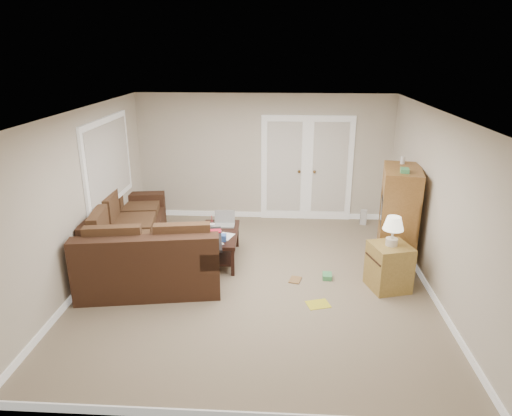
# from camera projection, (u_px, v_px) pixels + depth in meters

# --- Properties ---
(floor) EXTENTS (5.50, 5.50, 0.00)m
(floor) POSITION_uv_depth(u_px,v_px,m) (256.00, 280.00, 6.85)
(floor) COLOR gray
(floor) RESTS_ON ground
(ceiling) EXTENTS (5.00, 5.50, 0.02)m
(ceiling) POSITION_uv_depth(u_px,v_px,m) (256.00, 112.00, 6.02)
(ceiling) COLOR silver
(ceiling) RESTS_ON wall_back
(wall_left) EXTENTS (0.02, 5.50, 2.50)m
(wall_left) POSITION_uv_depth(u_px,v_px,m) (83.00, 198.00, 6.58)
(wall_left) COLOR beige
(wall_left) RESTS_ON floor
(wall_right) EXTENTS (0.02, 5.50, 2.50)m
(wall_right) POSITION_uv_depth(u_px,v_px,m) (436.00, 205.00, 6.30)
(wall_right) COLOR beige
(wall_right) RESTS_ON floor
(wall_back) EXTENTS (5.00, 0.02, 2.50)m
(wall_back) POSITION_uv_depth(u_px,v_px,m) (264.00, 158.00, 9.03)
(wall_back) COLOR beige
(wall_back) RESTS_ON floor
(wall_front) EXTENTS (5.00, 0.02, 2.50)m
(wall_front) POSITION_uv_depth(u_px,v_px,m) (236.00, 304.00, 3.84)
(wall_front) COLOR beige
(wall_front) RESTS_ON floor
(baseboards) EXTENTS (5.00, 5.50, 0.10)m
(baseboards) POSITION_uv_depth(u_px,v_px,m) (256.00, 277.00, 6.83)
(baseboards) COLOR white
(baseboards) RESTS_ON floor
(french_doors) EXTENTS (1.80, 0.05, 2.13)m
(french_doors) POSITION_uv_depth(u_px,v_px,m) (307.00, 169.00, 9.02)
(french_doors) COLOR white
(french_doors) RESTS_ON floor
(window_left) EXTENTS (0.05, 1.92, 1.42)m
(window_left) POSITION_uv_depth(u_px,v_px,m) (108.00, 162.00, 7.42)
(window_left) COLOR white
(window_left) RESTS_ON wall_left
(sectional_sofa) EXTENTS (2.46, 3.13, 0.93)m
(sectional_sofa) POSITION_uv_depth(u_px,v_px,m) (137.00, 245.00, 7.17)
(sectional_sofa) COLOR #3B2316
(sectional_sofa) RESTS_ON floor
(coffee_table) EXTENTS (0.63, 1.20, 0.80)m
(coffee_table) POSITION_uv_depth(u_px,v_px,m) (220.00, 245.00, 7.45)
(coffee_table) COLOR black
(coffee_table) RESTS_ON floor
(tv_armoire) EXTENTS (0.71, 1.07, 1.70)m
(tv_armoire) POSITION_uv_depth(u_px,v_px,m) (398.00, 217.00, 7.15)
(tv_armoire) COLOR brown
(tv_armoire) RESTS_ON floor
(side_cabinet) EXTENTS (0.64, 0.64, 1.10)m
(side_cabinet) POSITION_uv_depth(u_px,v_px,m) (389.00, 263.00, 6.50)
(side_cabinet) COLOR olive
(side_cabinet) RESTS_ON floor
(space_heater) EXTENTS (0.14, 0.13, 0.29)m
(space_heater) POSITION_uv_depth(u_px,v_px,m) (364.00, 217.00, 9.00)
(space_heater) COLOR silver
(space_heater) RESTS_ON floor
(floor_magazine) EXTENTS (0.36, 0.32, 0.01)m
(floor_magazine) POSITION_uv_depth(u_px,v_px,m) (318.00, 304.00, 6.20)
(floor_magazine) COLOR gold
(floor_magazine) RESTS_ON floor
(floor_greenbox) EXTENTS (0.15, 0.19, 0.07)m
(floor_greenbox) POSITION_uv_depth(u_px,v_px,m) (327.00, 276.00, 6.89)
(floor_greenbox) COLOR #469A5A
(floor_greenbox) RESTS_ON floor
(floor_book) EXTENTS (0.21, 0.26, 0.02)m
(floor_book) POSITION_uv_depth(u_px,v_px,m) (290.00, 279.00, 6.87)
(floor_book) COLOR brown
(floor_book) RESTS_ON floor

